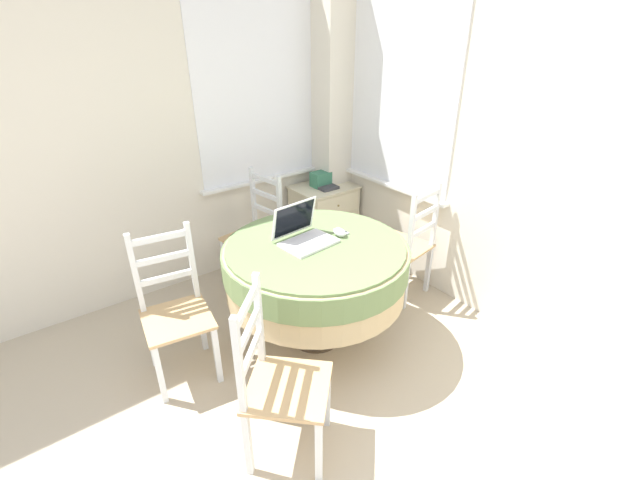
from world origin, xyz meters
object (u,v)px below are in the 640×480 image
dining_chair_near_back_window (256,234)px  dining_chair_near_right_window (407,245)px  cell_phone (341,231)px  book_on_cabinet (325,186)px  laptop (304,234)px  computer_mouse (340,232)px  dining_chair_camera_near (279,383)px  storage_box (321,179)px  round_dining_table (316,266)px  dining_chair_left_flank (175,312)px  corner_cabinet (324,218)px

dining_chair_near_back_window → dining_chair_near_right_window: bearing=-46.6°
cell_phone → book_on_cabinet: 1.17m
laptop → dining_chair_near_right_window: bearing=-4.0°
computer_mouse → dining_chair_near_back_window: 0.97m
dining_chair_near_right_window → computer_mouse: bearing=-179.0°
computer_mouse → dining_chair_near_back_window: dining_chair_near_back_window is taller
dining_chair_camera_near → storage_box: (1.54, 1.68, 0.27)m
round_dining_table → dining_chair_camera_near: size_ratio=1.26×
computer_mouse → storage_box: 1.26m
laptop → dining_chair_camera_near: bearing=-133.2°
storage_box → book_on_cabinet: 0.08m
dining_chair_camera_near → dining_chair_left_flank: size_ratio=1.00×
dining_chair_near_right_window → dining_chair_camera_near: same height
cell_phone → corner_cabinet: 1.26m
dining_chair_near_right_window → corner_cabinet: dining_chair_near_right_window is taller
round_dining_table → computer_mouse: bearing=0.9°
computer_mouse → book_on_cabinet: computer_mouse is taller
corner_cabinet → dining_chair_near_right_window: bearing=-88.5°
round_dining_table → dining_chair_near_back_window: size_ratio=1.26×
computer_mouse → dining_chair_near_back_window: (-0.14, 0.91, -0.33)m
computer_mouse → dining_chair_near_back_window: size_ratio=0.11×
laptop → dining_chair_left_flank: laptop is taller
dining_chair_camera_near → book_on_cabinet: 2.25m
laptop → book_on_cabinet: bearing=46.1°
dining_chair_left_flank → book_on_cabinet: dining_chair_left_flank is taller
round_dining_table → book_on_cabinet: (0.87, 1.02, 0.07)m
cell_phone → dining_chair_near_right_window: 0.73m
dining_chair_near_right_window → dining_chair_left_flank: 1.79m
cell_phone → round_dining_table: bearing=-170.7°
computer_mouse → dining_chair_near_right_window: (0.71, 0.01, -0.33)m
round_dining_table → dining_chair_camera_near: 0.92m
round_dining_table → dining_chair_left_flank: bearing=162.8°
computer_mouse → cell_phone: size_ratio=0.88×
cell_phone → laptop: bearing=171.9°
book_on_cabinet → round_dining_table: bearing=-130.4°
round_dining_table → dining_chair_camera_near: (-0.68, -0.60, -0.14)m
dining_chair_left_flank → book_on_cabinet: (1.74, 0.75, 0.21)m
dining_chair_near_back_window → dining_chair_left_flank: size_ratio=1.00×
dining_chair_near_right_window → corner_cabinet: bearing=91.5°
dining_chair_camera_near → dining_chair_left_flank: 0.89m
dining_chair_near_back_window → dining_chair_camera_near: (-0.74, -1.51, 0.00)m
laptop → cell_phone: laptop is taller
book_on_cabinet → cell_phone: bearing=-122.3°
cell_phone → dining_chair_camera_near: dining_chair_camera_near is taller
dining_chair_camera_near → storage_box: bearing=47.4°
computer_mouse → corner_cabinet: bearing=57.0°
round_dining_table → dining_chair_camera_near: bearing=-138.3°
dining_chair_camera_near → book_on_cabinet: size_ratio=4.22×
laptop → dining_chair_camera_near: 1.00m
laptop → book_on_cabinet: size_ratio=1.61×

